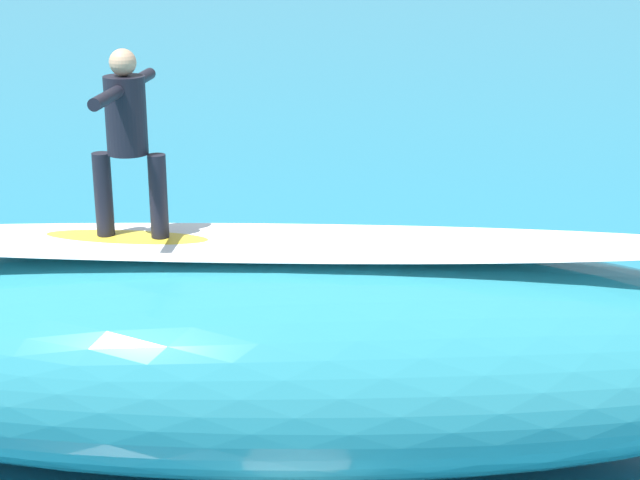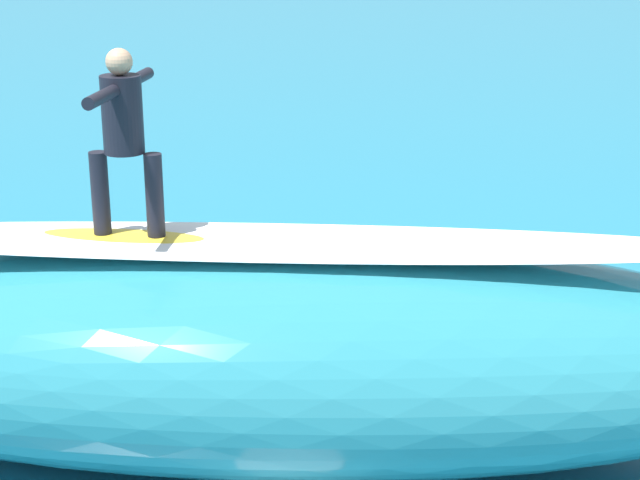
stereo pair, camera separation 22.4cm
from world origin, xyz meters
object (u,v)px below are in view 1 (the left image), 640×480
Objects in this scene: surfboard_paddling at (450,305)px; surfer_paddling at (460,292)px; surfboard_riding at (134,240)px; surfer_riding at (127,129)px.

surfer_paddling is (-0.11, -0.05, 0.17)m from surfboard_paddling.
surfboard_riding is 1.35× the size of surfer_riding.
surfboard_riding is at bearing -65.69° from surfer_riding.
surfboard_riding is at bearing 30.31° from surfer_paddling.
surfboard_riding is at bearing 31.08° from surfboard_paddling.
surfer_riding is 0.69× the size of surfboard_paddling.
surfer_riding is (-0.00, 0.00, 0.99)m from surfboard_riding.
surfer_riding is 5.58m from surfer_paddling.
surfer_paddling is at bearing -127.67° from surfer_riding.
surfboard_paddling is 1.51× the size of surfer_paddling.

